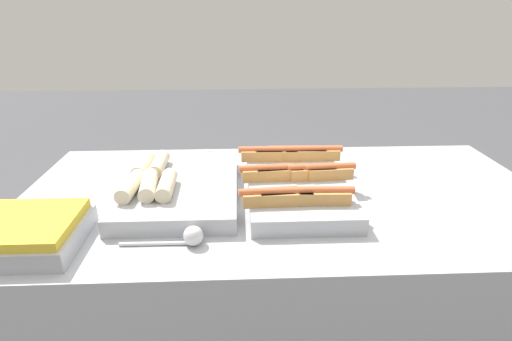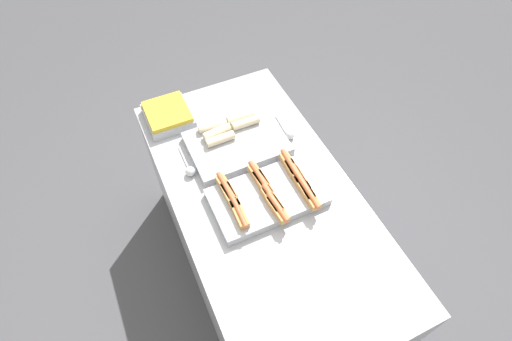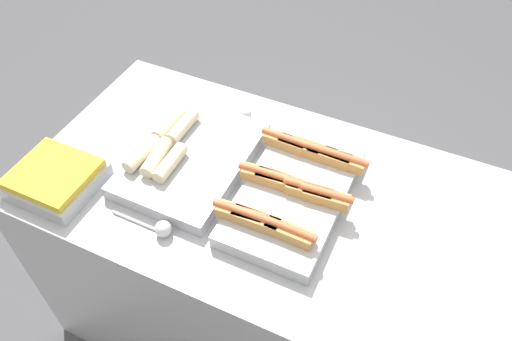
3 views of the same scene
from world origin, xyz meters
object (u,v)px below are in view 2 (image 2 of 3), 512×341
(tray_hotdogs, at_px, (269,194))
(serving_spoon_near, at_px, (190,170))
(tray_side_front, at_px, (168,115))
(tray_wraps, at_px, (236,141))
(serving_spoon_far, at_px, (289,134))

(tray_hotdogs, bearing_deg, serving_spoon_near, -136.62)
(tray_hotdogs, bearing_deg, tray_side_front, -158.70)
(tray_wraps, distance_m, serving_spoon_near, 0.28)
(tray_hotdogs, relative_size, serving_spoon_near, 2.50)
(tray_hotdogs, bearing_deg, tray_wraps, -178.32)
(tray_side_front, distance_m, serving_spoon_near, 0.40)
(tray_side_front, height_order, serving_spoon_near, tray_side_front)
(tray_side_front, bearing_deg, tray_wraps, 38.70)
(tray_side_front, distance_m, serving_spoon_far, 0.67)
(serving_spoon_near, bearing_deg, tray_side_front, 177.90)
(tray_wraps, relative_size, tray_side_front, 1.90)
(tray_wraps, bearing_deg, serving_spoon_far, 77.38)
(tray_side_front, bearing_deg, serving_spoon_far, 54.32)
(tray_wraps, relative_size, serving_spoon_near, 2.34)
(tray_hotdogs, distance_m, tray_wraps, 0.37)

